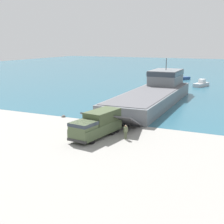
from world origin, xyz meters
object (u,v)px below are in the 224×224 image
Objects in this scene: moored_boat_a at (177,78)px; military_truck at (97,124)px; moored_boat_b at (201,84)px; landing_craft at (155,92)px; soldier_on_ramp at (126,131)px; mooring_bollard at (87,121)px.

military_truck is at bearing 136.31° from moored_boat_a.
military_truck reaches higher than moored_boat_b.
landing_craft is 4.47× the size of military_truck.
landing_craft reaches higher than moored_boat_b.
landing_craft is 26.07m from moored_boat_b.
soldier_on_ramp is 2.18× the size of mooring_bollard.
moored_boat_b reaches higher than soldier_on_ramp.
mooring_bollard is at bearing 95.73° from moored_boat_b.
landing_craft is at bearing 138.38° from soldier_on_ramp.
moored_boat_b is 7.30× the size of mooring_bollard.
moored_boat_b is 45.74m from mooring_bollard.
moored_boat_a is at bearing 95.75° from landing_craft.
moored_boat_b is (9.00, -11.05, 0.05)m from moored_boat_a.
landing_craft is 45.04× the size of mooring_bollard.
moored_boat_a is (-8.49, 60.41, -0.44)m from soldier_on_ramp.
soldier_on_ramp is 61.01m from moored_boat_a.
military_truck is 50.01m from moored_boat_b.
landing_craft is at bearing 96.30° from moored_boat_b.
moored_boat_b is (4.02, 49.84, -0.94)m from military_truck.
landing_craft is at bearing 78.98° from mooring_bollard.
moored_boat_b is (0.52, 49.36, -0.40)m from soldier_on_ramp.
landing_craft is 20.62× the size of soldier_on_ramp.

